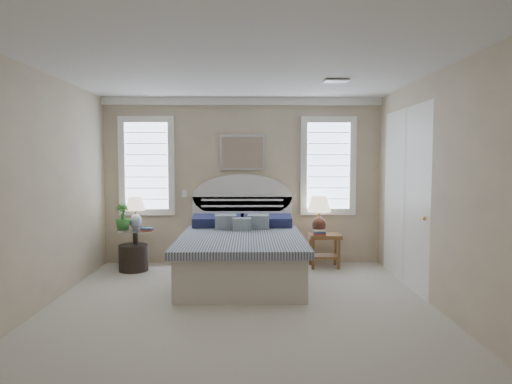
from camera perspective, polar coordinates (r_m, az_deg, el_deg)
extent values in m
cube|color=#B4AC9A|center=(5.24, -2.08, -14.86)|extent=(4.50, 5.00, 0.01)
cube|color=silver|center=(5.06, -2.16, 15.49)|extent=(4.50, 5.00, 0.01)
cube|color=beige|center=(7.46, -1.71, 1.37)|extent=(4.50, 0.02, 2.70)
cube|color=beige|center=(5.50, -26.27, 0.01)|extent=(0.02, 5.00, 2.70)
cube|color=beige|center=(5.41, 22.46, 0.06)|extent=(0.02, 5.00, 2.70)
cube|color=white|center=(7.48, -1.73, 11.28)|extent=(4.50, 0.08, 0.12)
cube|color=#B2B2B2|center=(5.94, 10.01, 13.51)|extent=(0.30, 0.20, 0.02)
cube|color=white|center=(7.53, -8.95, -0.18)|extent=(0.08, 0.01, 0.12)
cube|color=#C6DDFB|center=(7.62, -13.47, 3.19)|extent=(0.90, 0.06, 1.60)
cube|color=#C6DDFB|center=(7.55, 9.00, 3.25)|extent=(0.90, 0.06, 1.60)
cube|color=silver|center=(7.42, -1.72, 4.98)|extent=(0.74, 0.04, 0.58)
cube|color=white|center=(6.53, 18.09, -0.53)|extent=(0.02, 1.80, 2.40)
cube|color=beige|center=(6.44, -1.84, -8.71)|extent=(1.60, 2.10, 0.55)
cube|color=navy|center=(6.33, -1.85, -6.03)|extent=(1.72, 2.15, 0.10)
cube|color=silver|center=(7.48, -1.70, -4.79)|extent=(1.62, 0.08, 1.10)
cube|color=#1F224D|center=(7.20, -4.93, -3.70)|extent=(0.75, 0.31, 0.23)
cube|color=#1F224D|center=(7.19, 1.46, -3.70)|extent=(0.75, 0.31, 0.23)
cube|color=#385B80|center=(6.96, -3.82, -4.12)|extent=(0.33, 0.20, 0.34)
cube|color=#385B80|center=(6.96, 0.30, -4.12)|extent=(0.33, 0.20, 0.34)
cube|color=#385B80|center=(6.86, -1.77, -4.41)|extent=(0.28, 0.14, 0.29)
cylinder|color=black|center=(7.41, -14.76, -9.21)|extent=(0.32, 0.32, 0.03)
cylinder|color=black|center=(7.35, -14.80, -7.05)|extent=(0.08, 0.08, 0.60)
cylinder|color=silver|center=(7.30, -14.85, -4.58)|extent=(0.56, 0.56, 0.02)
cube|color=brown|center=(7.30, 8.57, -5.45)|extent=(0.50, 0.40, 0.06)
cube|color=brown|center=(7.36, 8.54, -7.90)|extent=(0.44, 0.34, 0.03)
cube|color=brown|center=(7.17, 7.15, -7.75)|extent=(0.04, 0.04, 0.47)
cube|color=brown|center=(7.47, 6.83, -7.29)|extent=(0.04, 0.04, 0.47)
cube|color=brown|center=(7.24, 10.32, -7.68)|extent=(0.04, 0.04, 0.47)
cube|color=brown|center=(7.53, 9.87, -7.22)|extent=(0.04, 0.04, 0.47)
cylinder|color=black|center=(7.30, -15.06, -7.93)|extent=(0.50, 0.50, 0.40)
cylinder|color=white|center=(7.35, -14.78, -4.35)|extent=(0.11, 0.11, 0.03)
ellipsoid|color=white|center=(7.33, -14.80, -3.59)|extent=(0.19, 0.19, 0.23)
cylinder|color=gold|center=(7.32, -14.82, -2.46)|extent=(0.03, 0.03, 0.09)
cylinder|color=black|center=(7.31, 7.85, -5.07)|extent=(0.14, 0.14, 0.03)
ellipsoid|color=black|center=(7.29, 7.86, -4.15)|extent=(0.25, 0.25, 0.28)
cylinder|color=gold|center=(7.27, 7.88, -2.78)|extent=(0.03, 0.03, 0.10)
imported|color=#327E35|center=(7.26, -16.31, -2.98)|extent=(0.29, 0.29, 0.40)
cube|color=#9D3127|center=(7.07, -13.47, -4.66)|extent=(0.18, 0.13, 0.02)
cube|color=navy|center=(7.07, -13.48, -4.45)|extent=(0.17, 0.12, 0.02)
cube|color=#9D3127|center=(7.21, 7.94, -5.22)|extent=(0.20, 0.16, 0.03)
cube|color=navy|center=(7.20, 7.94, -5.02)|extent=(0.19, 0.15, 0.03)
cube|color=beige|center=(7.20, 7.95, -4.81)|extent=(0.18, 0.14, 0.03)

